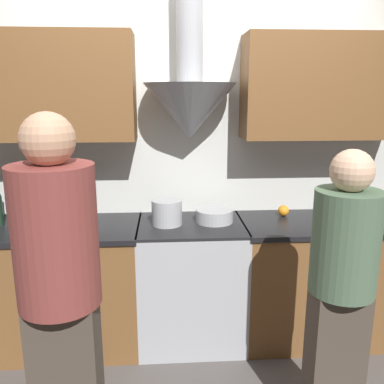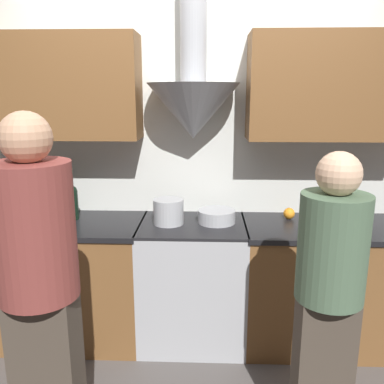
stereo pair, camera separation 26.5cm
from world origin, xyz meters
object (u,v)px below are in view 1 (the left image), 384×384
wine_bottle_3 (11,206)px  person_foreground_left (61,298)px  stove_range (191,281)px  wine_bottle_4 (25,205)px  mixing_bowl (214,215)px  wine_bottle_5 (39,205)px  wine_bottle_7 (66,203)px  person_foreground_right (341,288)px  stock_pot (167,212)px  orange_fruit (283,211)px  wine_bottle_6 (54,203)px

wine_bottle_3 → person_foreground_left: 1.35m
stove_range → wine_bottle_4: 1.27m
wine_bottle_3 → person_foreground_left: size_ratio=0.19×
mixing_bowl → wine_bottle_3: bearing=178.8°
wine_bottle_4 → wine_bottle_5: size_ratio=1.05×
wine_bottle_3 → person_foreground_left: person_foreground_left is taller
wine_bottle_7 → person_foreground_right: person_foreground_right is taller
wine_bottle_4 → wine_bottle_5: wine_bottle_4 is taller
stock_pot → person_foreground_left: 1.21m
wine_bottle_4 → orange_fruit: bearing=2.4°
wine_bottle_7 → orange_fruit: 1.55m
wine_bottle_4 → wine_bottle_3: bearing=176.4°
wine_bottle_5 → person_foreground_left: (0.43, -1.21, -0.07)m
wine_bottle_3 → stock_pot: size_ratio=1.55×
wine_bottle_3 → person_foreground_right: 2.15m
stove_range → mixing_bowl: 0.51m
wine_bottle_3 → wine_bottle_4: bearing=-3.6°
wine_bottle_4 → person_foreground_left: size_ratio=0.21×
wine_bottle_5 → stock_pot: (0.87, -0.08, -0.05)m
stove_range → wine_bottle_7: bearing=175.1°
stock_pot → orange_fruit: (0.85, 0.14, -0.05)m
orange_fruit → wine_bottle_3: bearing=-177.9°
wine_bottle_5 → orange_fruit: wine_bottle_5 is taller
person_foreground_left → wine_bottle_7: bearing=101.8°
wine_bottle_6 → person_foreground_right: (1.61, -1.01, -0.18)m
stove_range → person_foreground_left: 1.38m
wine_bottle_6 → wine_bottle_7: (0.09, -0.01, -0.00)m
orange_fruit → person_foreground_left: 1.81m
orange_fruit → person_foreground_left: size_ratio=0.05×
wine_bottle_3 → wine_bottle_6: wine_bottle_6 is taller
wine_bottle_7 → person_foreground_left: (0.25, -1.20, -0.08)m
wine_bottle_3 → stove_range: bearing=-3.1°
wine_bottle_3 → mixing_bowl: size_ratio=1.24×
wine_bottle_5 → person_foreground_right: (1.71, -1.00, -0.17)m
wine_bottle_3 → wine_bottle_4: 0.10m
wine_bottle_3 → person_foreground_left: (0.62, -1.20, -0.07)m
wine_bottle_5 → mixing_bowl: 1.21m
mixing_bowl → person_foreground_right: 1.09m
mixing_bowl → wine_bottle_6: bearing=177.8°
wine_bottle_6 → person_foreground_right: person_foreground_right is taller
wine_bottle_3 → wine_bottle_5: bearing=2.9°
wine_bottle_6 → mixing_bowl: (1.11, -0.04, -0.10)m
wine_bottle_6 → orange_fruit: size_ratio=4.26×
wine_bottle_6 → mixing_bowl: bearing=-2.2°
wine_bottle_5 → person_foreground_right: size_ratio=0.22×
stock_pot → mixing_bowl: (0.33, 0.04, -0.04)m
wine_bottle_7 → mixing_bowl: 1.03m
stock_pot → wine_bottle_7: bearing=173.6°
mixing_bowl → person_foreground_left: person_foreground_left is taller
mixing_bowl → person_foreground_right: (0.50, -0.96, -0.09)m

